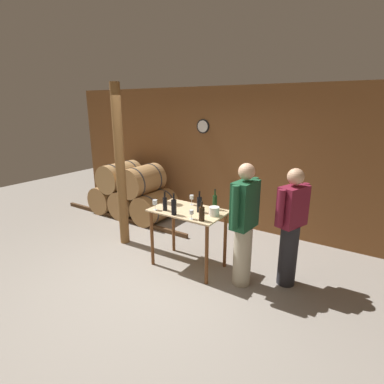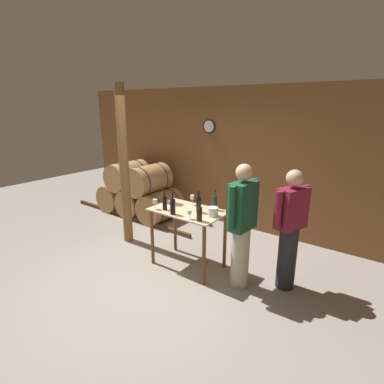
{
  "view_description": "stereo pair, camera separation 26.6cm",
  "coord_description": "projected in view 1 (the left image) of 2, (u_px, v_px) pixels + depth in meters",
  "views": [
    {
      "loc": [
        2.42,
        -2.75,
        2.36
      ],
      "look_at": [
        0.15,
        0.74,
        1.14
      ],
      "focal_mm": 28.0,
      "sensor_mm": 36.0,
      "label": 1
    },
    {
      "loc": [
        2.64,
        -2.6,
        2.36
      ],
      "look_at": [
        0.15,
        0.74,
        1.14
      ],
      "focal_mm": 28.0,
      "sensor_mm": 36.0,
      "label": 2
    }
  ],
  "objects": [
    {
      "name": "wine_glass_near_right",
      "position": [
        192.0,
        213.0,
        3.97
      ],
      "size": [
        0.06,
        0.06,
        0.13
      ],
      "color": "silver",
      "rests_on": "tasting_table"
    },
    {
      "name": "person_host",
      "position": [
        244.0,
        223.0,
        3.87
      ],
      "size": [
        0.25,
        0.59,
        1.67
      ],
      "color": "#B7AD93",
      "rests_on": "ground_plane"
    },
    {
      "name": "wine_glass_near_left",
      "position": [
        155.0,
        203.0,
        4.31
      ],
      "size": [
        0.07,
        0.07,
        0.15
      ],
      "color": "silver",
      "rests_on": "tasting_table"
    },
    {
      "name": "barrel_rack",
      "position": [
        132.0,
        193.0,
        6.51
      ],
      "size": [
        3.39,
        0.88,
        1.16
      ],
      "color": "#4C331E",
      "rests_on": "ground_plane"
    },
    {
      "name": "back_wall",
      "position": [
        235.0,
        159.0,
        5.78
      ],
      "size": [
        8.4,
        0.08,
        2.7
      ],
      "color": "brown",
      "rests_on": "ground_plane"
    },
    {
      "name": "wine_bottle_center",
      "position": [
        199.0,
        204.0,
        4.22
      ],
      "size": [
        0.07,
        0.07,
        0.3
      ],
      "color": "black",
      "rests_on": "tasting_table"
    },
    {
      "name": "tasting_table",
      "position": [
        188.0,
        222.0,
        4.37
      ],
      "size": [
        1.07,
        0.66,
        0.89
      ],
      "color": "#D1B284",
      "rests_on": "ground_plane"
    },
    {
      "name": "person_visitor_with_scarf",
      "position": [
        291.0,
        226.0,
        3.88
      ],
      "size": [
        0.34,
        0.56,
        1.61
      ],
      "color": "#232328",
      "rests_on": "ground_plane"
    },
    {
      "name": "wine_bottle_right",
      "position": [
        215.0,
        202.0,
        4.34
      ],
      "size": [
        0.07,
        0.07,
        0.3
      ],
      "color": "#193819",
      "rests_on": "tasting_table"
    },
    {
      "name": "wine_bottle_far_left",
      "position": [
        165.0,
        203.0,
        4.29
      ],
      "size": [
        0.06,
        0.06,
        0.28
      ],
      "color": "black",
      "rests_on": "tasting_table"
    },
    {
      "name": "wine_bottle_left",
      "position": [
        174.0,
        207.0,
        4.12
      ],
      "size": [
        0.07,
        0.07,
        0.31
      ],
      "color": "black",
      "rests_on": "tasting_table"
    },
    {
      "name": "ice_bucket",
      "position": [
        214.0,
        211.0,
        4.1
      ],
      "size": [
        0.14,
        0.14,
        0.12
      ],
      "color": "white",
      "rests_on": "tasting_table"
    },
    {
      "name": "wooden_post",
      "position": [
        120.0,
        168.0,
        4.97
      ],
      "size": [
        0.16,
        0.16,
        2.7
      ],
      "color": "brown",
      "rests_on": "ground_plane"
    },
    {
      "name": "ground_plane",
      "position": [
        154.0,
        282.0,
        4.14
      ],
      "size": [
        14.0,
        14.0,
        0.0
      ],
      "primitive_type": "plane",
      "color": "gray"
    },
    {
      "name": "wine_glass_near_center",
      "position": [
        192.0,
        198.0,
        4.53
      ],
      "size": [
        0.06,
        0.06,
        0.15
      ],
      "color": "silver",
      "rests_on": "tasting_table"
    },
    {
      "name": "wine_bottle_far_right",
      "position": [
        202.0,
        213.0,
        3.91
      ],
      "size": [
        0.08,
        0.08,
        0.27
      ],
      "color": "black",
      "rests_on": "tasting_table"
    }
  ]
}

